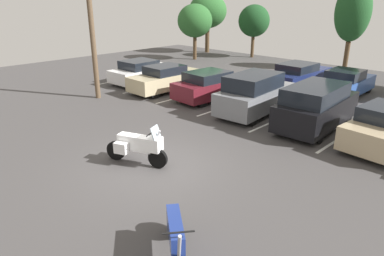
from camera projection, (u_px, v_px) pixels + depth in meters
name	position (u px, v px, depth m)	size (l,w,h in m)	color
ground	(153.00, 167.00, 11.66)	(44.00, 44.00, 0.10)	#423F3F
motorcycle_touring	(138.00, 146.00, 11.55)	(2.15, 1.17, 1.42)	black
motorcycle_second	(175.00, 237.00, 7.30)	(1.91, 1.50, 1.31)	black
parking_stripes	(254.00, 111.00, 17.14)	(20.79, 4.99, 0.01)	silver
car_white	(143.00, 72.00, 22.69)	(2.08, 4.41, 1.46)	white
car_champagne	(167.00, 79.00, 20.65)	(1.83, 4.70, 1.51)	#C1B289
car_maroon	(210.00, 85.00, 18.99)	(2.08, 4.35, 1.53)	maroon
car_grey	(255.00, 94.00, 16.52)	(2.21, 4.52, 1.92)	slate
car_black	(316.00, 106.00, 14.66)	(2.13, 4.73, 1.90)	black
car_far_navy	(299.00, 75.00, 21.66)	(1.98, 4.84, 1.46)	navy
car_far_blue	(346.00, 83.00, 19.65)	(1.87, 4.25, 1.49)	#2D519E
utility_pole	(91.00, 17.00, 17.98)	(1.29, 1.42, 8.24)	brown
tree_center_left	(195.00, 21.00, 30.14)	(2.98, 2.98, 4.68)	#4C3823
tree_far_left	(353.00, 12.00, 25.38)	(2.52, 2.52, 6.34)	#4C3823
tree_center_right	(254.00, 21.00, 31.30)	(2.75, 2.75, 4.60)	#4C3823
tree_center	(208.00, 11.00, 33.90)	(3.65, 3.65, 5.53)	#4C3823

